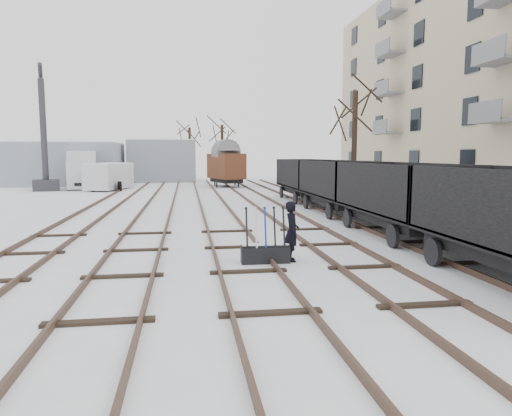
{
  "coord_description": "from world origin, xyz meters",
  "views": [
    {
      "loc": [
        -1.47,
        -10.86,
        2.88
      ],
      "look_at": [
        0.7,
        3.36,
        1.2
      ],
      "focal_mm": 32.0,
      "sensor_mm": 36.0,
      "label": 1
    }
  ],
  "objects_px": {
    "box_van_wagon": "(226,165)",
    "lorry": "(82,169)",
    "panel_van": "(109,176)",
    "crane": "(46,158)",
    "worker": "(292,231)",
    "ground_frame": "(265,252)"
  },
  "relations": [
    {
      "from": "box_van_wagon",
      "to": "lorry",
      "type": "height_order",
      "value": "box_van_wagon"
    },
    {
      "from": "panel_van",
      "to": "crane",
      "type": "relative_size",
      "value": 0.54
    },
    {
      "from": "worker",
      "to": "lorry",
      "type": "xyz_separation_m",
      "value": [
        -11.8,
        29.78,
        0.82
      ]
    },
    {
      "from": "lorry",
      "to": "crane",
      "type": "height_order",
      "value": "crane"
    },
    {
      "from": "worker",
      "to": "box_van_wagon",
      "type": "height_order",
      "value": "box_van_wagon"
    },
    {
      "from": "box_van_wagon",
      "to": "lorry",
      "type": "xyz_separation_m",
      "value": [
        -12.56,
        0.34,
        -0.29
      ]
    },
    {
      "from": "panel_van",
      "to": "crane",
      "type": "distance_m",
      "value": 5.14
    },
    {
      "from": "box_van_wagon",
      "to": "panel_van",
      "type": "relative_size",
      "value": 0.89
    },
    {
      "from": "ground_frame",
      "to": "crane",
      "type": "relative_size",
      "value": 0.15
    },
    {
      "from": "ground_frame",
      "to": "lorry",
      "type": "relative_size",
      "value": 0.21
    },
    {
      "from": "box_van_wagon",
      "to": "crane",
      "type": "distance_m",
      "value": 14.95
    },
    {
      "from": "panel_van",
      "to": "crane",
      "type": "xyz_separation_m",
      "value": [
        -4.92,
        0.16,
        1.47
      ]
    },
    {
      "from": "ground_frame",
      "to": "lorry",
      "type": "xyz_separation_m",
      "value": [
        -11.05,
        29.88,
        1.35
      ]
    },
    {
      "from": "lorry",
      "to": "ground_frame",
      "type": "bearing_deg",
      "value": -80.05
    },
    {
      "from": "lorry",
      "to": "panel_van",
      "type": "relative_size",
      "value": 1.34
    },
    {
      "from": "lorry",
      "to": "crane",
      "type": "distance_m",
      "value": 3.55
    },
    {
      "from": "ground_frame",
      "to": "box_van_wagon",
      "type": "height_order",
      "value": "box_van_wagon"
    },
    {
      "from": "box_van_wagon",
      "to": "lorry",
      "type": "distance_m",
      "value": 12.57
    },
    {
      "from": "crane",
      "to": "panel_van",
      "type": "bearing_deg",
      "value": -17.1
    },
    {
      "from": "lorry",
      "to": "crane",
      "type": "xyz_separation_m",
      "value": [
        -2.21,
        -2.61,
        0.99
      ]
    },
    {
      "from": "ground_frame",
      "to": "crane",
      "type": "distance_m",
      "value": 30.42
    },
    {
      "from": "ground_frame",
      "to": "box_van_wagon",
      "type": "distance_m",
      "value": 29.62
    }
  ]
}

